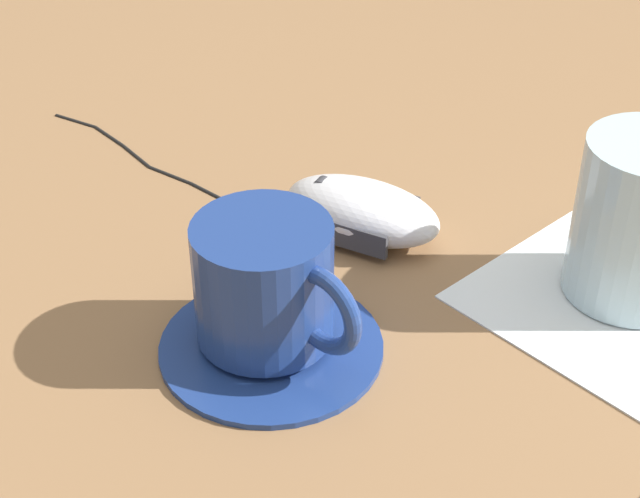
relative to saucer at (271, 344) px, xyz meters
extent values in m
plane|color=olive|center=(-0.11, -0.06, 0.00)|extent=(3.00, 3.00, 0.00)
cylinder|color=navy|center=(0.00, 0.00, 0.00)|extent=(0.13, 0.13, 0.01)
cylinder|color=navy|center=(0.01, -0.01, 0.04)|extent=(0.08, 0.08, 0.07)
torus|color=navy|center=(-0.04, 0.01, 0.05)|extent=(0.05, 0.03, 0.05)
ellipsoid|color=silver|center=(-0.01, -0.13, 0.02)|extent=(0.12, 0.07, 0.04)
cylinder|color=#38383D|center=(0.02, -0.14, 0.03)|extent=(0.01, 0.01, 0.01)
cube|color=#38383D|center=(-0.01, -0.11, 0.01)|extent=(0.06, 0.01, 0.02)
cube|color=#38383D|center=(-0.02, -0.16, 0.01)|extent=(0.06, 0.01, 0.02)
cylinder|color=black|center=(0.07, -0.14, 0.00)|extent=(0.04, 0.01, 0.00)
cylinder|color=black|center=(0.11, -0.15, 0.00)|extent=(0.04, 0.02, 0.00)
cylinder|color=black|center=(0.15, -0.16, 0.00)|extent=(0.04, 0.01, 0.00)
cylinder|color=black|center=(0.19, -0.17, 0.00)|extent=(0.04, 0.03, 0.00)
cylinder|color=black|center=(0.22, -0.20, 0.00)|extent=(0.04, 0.02, 0.00)
cylinder|color=black|center=(0.26, -0.21, 0.00)|extent=(0.04, 0.01, 0.00)
sphere|color=black|center=(0.05, -0.14, 0.00)|extent=(0.00, 0.00, 0.00)
sphere|color=black|center=(0.09, -0.14, 0.00)|extent=(0.00, 0.00, 0.00)
sphere|color=black|center=(0.13, -0.15, 0.00)|extent=(0.00, 0.00, 0.00)
sphere|color=black|center=(0.17, -0.16, 0.00)|extent=(0.00, 0.00, 0.00)
sphere|color=black|center=(0.21, -0.19, 0.00)|extent=(0.00, 0.00, 0.00)
sphere|color=black|center=(0.24, -0.21, 0.00)|extent=(0.00, 0.00, 0.00)
sphere|color=black|center=(0.28, -0.21, 0.00)|extent=(0.00, 0.00, 0.00)
cube|color=white|center=(-0.19, -0.12, 0.00)|extent=(0.22, 0.22, 0.00)
camera|label=1|loc=(-0.18, 0.40, 0.38)|focal=55.00mm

